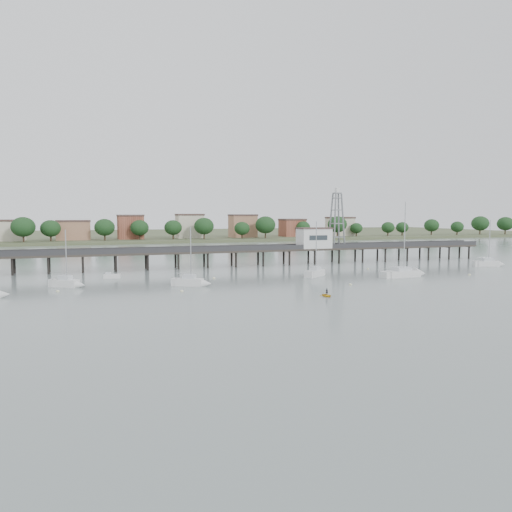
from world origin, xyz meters
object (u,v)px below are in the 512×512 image
Objects in this scene: lattice_tower at (337,220)px; sailboat_e at (491,264)px; sailboat_b at (69,283)px; yellow_dinghy at (327,296)px; pier at (220,251)px; sailboat_c at (317,273)px; sailboat_d at (409,273)px; sailboat_f at (194,282)px; white_tender at (112,276)px.

lattice_tower is 1.30× the size of sailboat_e.
sailboat_b reaches higher than yellow_dinghy.
lattice_tower reaches higher than yellow_dinghy.
sailboat_c reaches higher than pier.
sailboat_d reaches higher than yellow_dinghy.
white_tender is at bearing 158.28° from sailboat_f.
sailboat_c is at bearing -126.02° from lattice_tower.
lattice_tower is 55.68m from yellow_dinghy.
sailboat_c reaches higher than white_tender.
sailboat_b is (-65.07, -23.72, -10.44)m from lattice_tower.
sailboat_f is (-75.94, -9.23, 0.01)m from sailboat_e.
pier is 32.34m from lattice_tower.
sailboat_e reaches higher than white_tender.
sailboat_d is (0.05, -30.69, -10.47)m from lattice_tower.
sailboat_f is 4.55× the size of yellow_dinghy.
pier is 44.13m from sailboat_d.
sailboat_b is at bearing -117.31° from white_tender.
sailboat_f is (20.87, -5.72, -0.00)m from sailboat_b.
pier is 14.32× the size of sailboat_b.
pier is 27.72m from sailboat_c.
sailboat_e is 1.14× the size of sailboat_b.
sailboat_b is at bearing -166.27° from sailboat_f.
pier is at bearing 36.02° from white_tender.
lattice_tower is at bearing 85.16° from sailboat_d.
sailboat_b reaches higher than white_tender.
sailboat_b is at bearing -159.97° from lattice_tower.
yellow_dinghy is at bearing -152.01° from sailboat_c.
white_tender is at bearing 133.68° from yellow_dinghy.
pier is at bearing 130.87° from sailboat_d.
lattice_tower is at bearing 0.00° from pier.
sailboat_d is at bearing -62.07° from sailboat_c.
sailboat_f is at bearing -41.87° from white_tender.
sailboat_f is at bearing 153.41° from sailboat_c.
sailboat_e is at bearing -35.28° from sailboat_c.
pier is 12.70× the size of sailboat_c.
sailboat_c is 41.63m from white_tender.
lattice_tower is 1.42× the size of sailboat_f.
lattice_tower reaches higher than sailboat_f.
sailboat_f is 3.21× the size of white_tender.
sailboat_d is (17.08, -7.26, -0.02)m from sailboat_c.
yellow_dinghy is at bearing -119.85° from lattice_tower.
sailboat_f is (-12.70, -29.44, -3.14)m from pier.
sailboat_d is (31.55, -30.69, -3.17)m from pier.
sailboat_c is at bearing 41.53° from sailboat_f.
pier is 41.22m from sailboat_b.
pier is 32.22m from sailboat_f.
sailboat_f is at bearing 173.46° from sailboat_d.
pier is at bearing -180.00° from lattice_tower.
sailboat_b is (-48.03, -0.28, 0.01)m from sailboat_c.
sailboat_d is 60.04m from white_tender.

